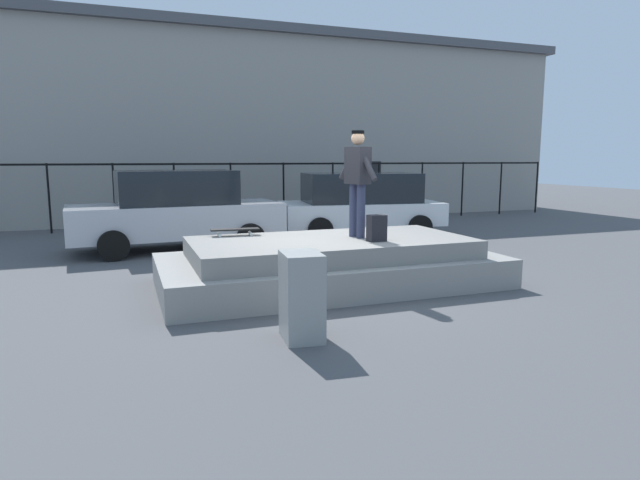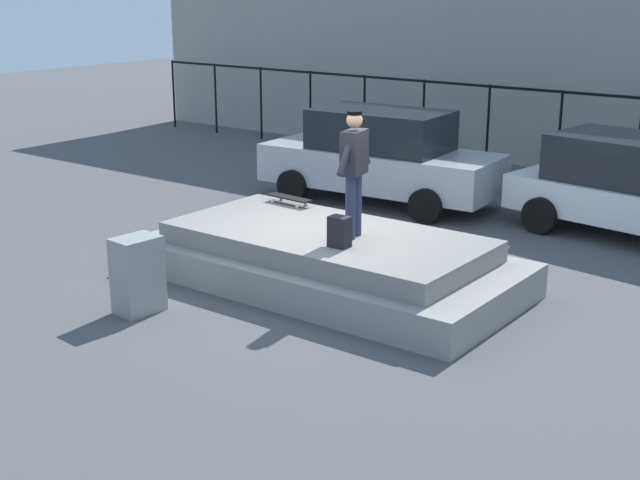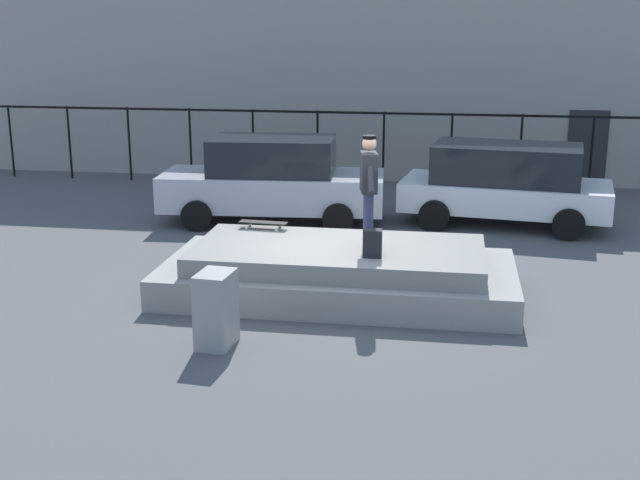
{
  "view_description": "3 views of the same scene",
  "coord_description": "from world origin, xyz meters",
  "px_view_note": "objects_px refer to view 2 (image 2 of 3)",
  "views": [
    {
      "loc": [
        -3.19,
        -8.15,
        2.1
      ],
      "look_at": [
        0.02,
        0.54,
        0.69
      ],
      "focal_mm": 30.0,
      "sensor_mm": 36.0,
      "label": 1
    },
    {
      "loc": [
        7.15,
        -9.6,
        4.24
      ],
      "look_at": [
        -0.51,
        0.56,
        0.43
      ],
      "focal_mm": 48.82,
      "sensor_mm": 36.0,
      "label": 2
    },
    {
      "loc": [
        1.72,
        -12.4,
        4.29
      ],
      "look_at": [
        -0.43,
        0.97,
        0.61
      ],
      "focal_mm": 46.19,
      "sensor_mm": 36.0,
      "label": 3
    }
  ],
  "objects_px": {
    "backpack": "(339,232)",
    "car_silver_sedan_near": "(380,156)",
    "skateboarder": "(354,164)",
    "skateboard": "(289,198)",
    "utility_box": "(138,275)"
  },
  "relations": [
    {
      "from": "backpack",
      "to": "car_silver_sedan_near",
      "type": "xyz_separation_m",
      "value": [
        -2.64,
        5.03,
        -0.08
      ]
    },
    {
      "from": "backpack",
      "to": "skateboard",
      "type": "bearing_deg",
      "value": -36.91
    },
    {
      "from": "backpack",
      "to": "car_silver_sedan_near",
      "type": "distance_m",
      "value": 5.68
    },
    {
      "from": "backpack",
      "to": "car_silver_sedan_near",
      "type": "height_order",
      "value": "car_silver_sedan_near"
    },
    {
      "from": "skateboard",
      "to": "backpack",
      "type": "relative_size",
      "value": 1.98
    },
    {
      "from": "skateboarder",
      "to": "utility_box",
      "type": "height_order",
      "value": "skateboarder"
    },
    {
      "from": "car_silver_sedan_near",
      "to": "utility_box",
      "type": "height_order",
      "value": "car_silver_sedan_near"
    },
    {
      "from": "car_silver_sedan_near",
      "to": "utility_box",
      "type": "bearing_deg",
      "value": -83.96
    },
    {
      "from": "backpack",
      "to": "utility_box",
      "type": "distance_m",
      "value": 2.74
    },
    {
      "from": "skateboarder",
      "to": "skateboard",
      "type": "height_order",
      "value": "skateboarder"
    },
    {
      "from": "backpack",
      "to": "skateboarder",
      "type": "bearing_deg",
      "value": -78.24
    },
    {
      "from": "utility_box",
      "to": "backpack",
      "type": "bearing_deg",
      "value": 50.45
    },
    {
      "from": "skateboarder",
      "to": "utility_box",
      "type": "xyz_separation_m",
      "value": [
        -1.78,
        -2.41,
        -1.31
      ]
    },
    {
      "from": "skateboarder",
      "to": "car_silver_sedan_near",
      "type": "distance_m",
      "value": 5.26
    },
    {
      "from": "backpack",
      "to": "car_silver_sedan_near",
      "type": "bearing_deg",
      "value": -64.18
    }
  ]
}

